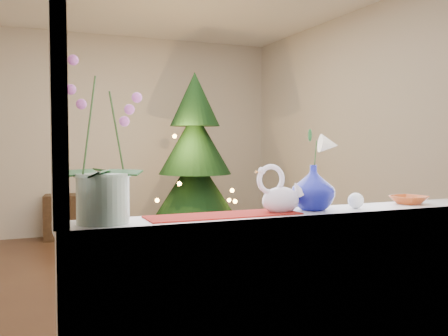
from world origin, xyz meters
The scene contains 16 objects.
ground centered at (0.00, 0.00, 0.00)m, with size 5.00×5.00×0.00m, color #3A2218.
wall_back centered at (0.00, 2.50, 1.35)m, with size 4.50×0.10×2.70m, color beige.
wall_front centered at (0.00, -2.50, 1.35)m, with size 4.50×0.10×2.70m, color beige.
wall_right centered at (2.25, 0.00, 1.35)m, with size 0.10×5.00×2.70m, color beige.
window_apron centered at (0.00, -2.46, 0.44)m, with size 2.20×0.08×0.88m, color white.
windowsill centered at (0.00, -2.37, 0.90)m, with size 2.20×0.26×0.04m, color white.
window_frame centered at (0.00, -2.47, 1.70)m, with size 2.22×0.06×1.60m, color white, non-canonical shape.
runner centered at (-0.38, -2.37, 0.92)m, with size 0.70×0.20×0.01m, color maroon.
orchid_pot centered at (-0.91, -2.37, 1.26)m, with size 0.23×0.23×0.67m, color silver, non-canonical shape.
swan centered at (-0.10, -2.38, 1.03)m, with size 0.25×0.12×0.21m, color silver, non-canonical shape.
blue_vase centered at (0.09, -2.36, 1.05)m, with size 0.24×0.24×0.25m, color navy.
lily centered at (0.09, -2.36, 1.26)m, with size 0.14×0.08×0.19m, color silver, non-canonical shape.
paperweight centered at (0.32, -2.39, 0.96)m, with size 0.08×0.08×0.08m, color white.
amber_dish centered at (0.69, -2.35, 0.94)m, with size 0.15×0.15×0.04m, color #AC4419.
xmas_tree centered at (0.70, 1.16, 1.03)m, with size 1.13×1.13×2.07m, color #113217, non-canonical shape.
side_table centered at (-0.56, 2.23, 0.29)m, with size 0.76×0.38×0.57m, color black.
Camera 1 is at (-1.22, -4.41, 1.25)m, focal length 40.00 mm.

